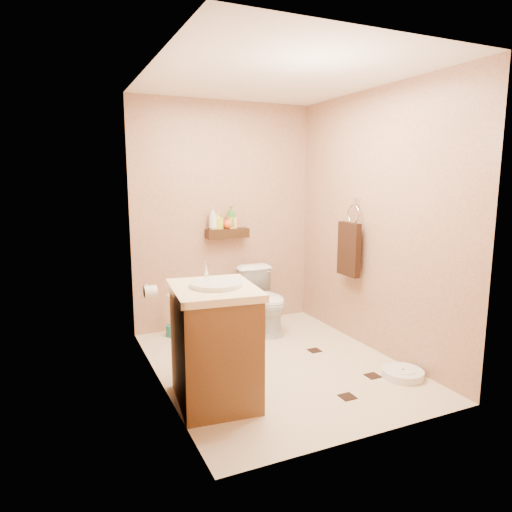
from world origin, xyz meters
name	(u,v)px	position (x,y,z in m)	size (l,w,h in m)	color
ground	(276,364)	(0.00, 0.00, 0.00)	(2.50, 2.50, 0.00)	beige
wall_back	(225,216)	(0.00, 1.25, 1.20)	(2.00, 0.04, 2.40)	tan
wall_front	(374,249)	(0.00, -1.25, 1.20)	(2.00, 0.04, 2.40)	tan
wall_left	(157,233)	(-1.00, 0.00, 1.20)	(0.04, 2.50, 2.40)	tan
wall_right	(374,222)	(1.00, 0.00, 1.20)	(0.04, 2.50, 2.40)	tan
ceiling	(278,75)	(0.00, 0.00, 2.40)	(2.00, 2.50, 0.02)	white
wall_shelf	(227,233)	(0.00, 1.17, 1.02)	(0.46, 0.14, 0.10)	#37230F
floor_accents	(284,364)	(0.06, -0.05, 0.00)	(1.35, 1.43, 0.01)	black
toilet	(264,300)	(0.28, 0.83, 0.33)	(0.37, 0.66, 0.67)	white
vanity	(215,343)	(-0.70, -0.40, 0.44)	(0.65, 0.76, 0.99)	brown
bathroom_scale	(403,373)	(0.82, -0.67, 0.03)	(0.39, 0.39, 0.07)	white
toilet_brush	(171,321)	(-0.66, 1.07, 0.16)	(0.11, 0.11, 0.46)	#19675B
towel_ring	(349,247)	(0.91, 0.25, 0.95)	(0.12, 0.30, 0.76)	silver
toilet_paper	(150,291)	(-0.94, 0.65, 0.60)	(0.12, 0.11, 0.12)	white
bottle_a	(213,218)	(-0.16, 1.17, 1.19)	(0.09, 0.09, 0.24)	silver
bottle_b	(218,221)	(-0.10, 1.17, 1.16)	(0.08, 0.08, 0.18)	yellow
bottle_c	(228,222)	(0.01, 1.17, 1.14)	(0.11, 0.11, 0.14)	#F4521C
bottle_d	(231,217)	(0.05, 1.17, 1.19)	(0.09, 0.09, 0.24)	#308C2E
bottle_e	(232,220)	(0.06, 1.17, 1.16)	(0.08, 0.08, 0.18)	#FC9954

